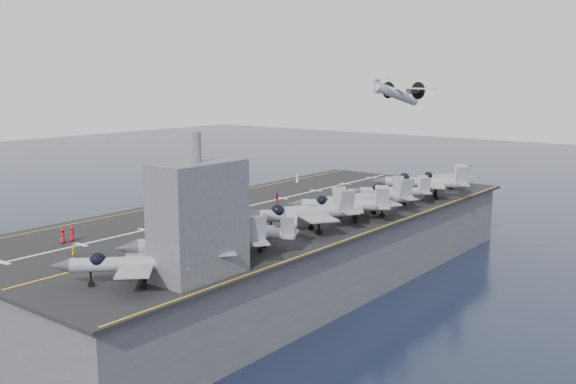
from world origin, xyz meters
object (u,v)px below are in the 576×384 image
Objects in this scene: island_superstructure at (199,206)px; fighter_jet_0 at (130,262)px; tow_cart_a at (198,240)px; transport_plane at (396,94)px.

island_superstructure reaches higher than fighter_jet_0.
island_superstructure is 14.95m from tow_cart_a.
island_superstructure is at bearing -43.15° from tow_cart_a.
transport_plane reaches higher than island_superstructure.
island_superstructure is 8.82m from fighter_jet_0.
island_superstructure is 7.26× the size of tow_cart_a.
transport_plane is at bearing 105.52° from island_superstructure.
island_superstructure is at bearing 62.68° from fighter_jet_0.
tow_cart_a is at bearing 136.85° from island_superstructure.
fighter_jet_0 is 7.85× the size of tow_cart_a.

